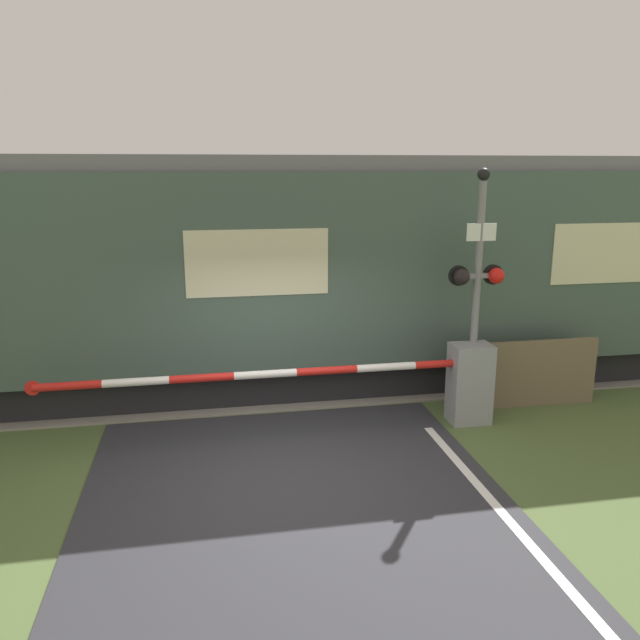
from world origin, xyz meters
TOP-DOWN VIEW (x-y plane):
  - ground_plane at (0.00, 0.00)m, footprint 80.00×80.00m
  - track_bed at (0.00, 3.67)m, footprint 36.00×3.20m
  - train at (-0.15, 3.66)m, footprint 21.34×3.16m
  - crossing_barrier at (2.34, 1.18)m, footprint 6.55×0.44m
  - signal_post at (3.03, 1.35)m, footprint 0.84×0.26m
  - roadside_fence at (4.08, 1.59)m, footprint 2.42×0.06m

SIDE VIEW (x-z plane):
  - ground_plane at x=0.00m, z-range 0.00..0.00m
  - track_bed at x=0.00m, z-range -0.04..0.09m
  - roadside_fence at x=4.08m, z-range 0.00..1.10m
  - crossing_barrier at x=2.34m, z-range 0.07..1.29m
  - train at x=-0.15m, z-range 0.05..4.00m
  - signal_post at x=3.03m, z-range 0.25..4.01m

